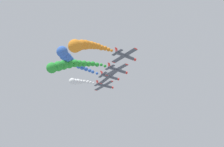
{
  "coord_description": "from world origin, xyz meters",
  "views": [
    {
      "loc": [
        63.55,
        -80.28,
        44.21
      ],
      "look_at": [
        0.0,
        0.0,
        68.96
      ],
      "focal_mm": 45.88,
      "sensor_mm": 36.0,
      "label": 1
    }
  ],
  "objects": [
    {
      "name": "smoke_trail_lead",
      "position": [
        -11.95,
        -5.73,
        66.51
      ],
      "size": [
        2.62,
        14.05,
        3.03
      ],
      "color": "white"
    },
    {
      "name": "airplane_right_inner",
      "position": [
        4.71,
        -2.9,
        69.04
      ],
      "size": [
        9.31,
        10.35,
        3.25
      ],
      "rotation": [
        0.0,
        -0.27,
        0.0
      ],
      "color": "#474C56"
    },
    {
      "name": "airplane_lead",
      "position": [
        -12.31,
        10.48,
        67.53
      ],
      "size": [
        9.23,
        10.35,
        3.41
      ],
      "rotation": [
        0.0,
        -0.31,
        0.0
      ],
      "color": "#474C56"
    },
    {
      "name": "smoke_trail_right_inner",
      "position": [
        2.81,
        -24.69,
        66.36
      ],
      "size": [
        5.16,
        21.79,
        6.31
      ],
      "color": "green"
    },
    {
      "name": "airplane_left_outer",
      "position": [
        12.73,
        -9.22,
        71.15
      ],
      "size": [
        9.24,
        10.35,
        3.39
      ],
      "rotation": [
        0.0,
        -0.3,
        0.0
      ],
      "color": "#474C56"
    },
    {
      "name": "smoke_trail_left_outer",
      "position": [
        15.73,
        -31.06,
        67.94
      ],
      "size": [
        6.71,
        21.79,
        6.95
      ],
      "color": "orange"
    },
    {
      "name": "airplane_left_inner",
      "position": [
        -3.61,
        3.19,
        68.83
      ],
      "size": [
        8.77,
        10.35,
        4.46
      ],
      "rotation": [
        0.0,
        -0.45,
        0.0
      ],
      "color": "#474C56"
    },
    {
      "name": "smoke_trail_left_inner",
      "position": [
        3.04,
        -24.0,
        68.44
      ],
      "size": [
        12.4,
        28.16,
        3.14
      ],
      "color": "blue"
    }
  ]
}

